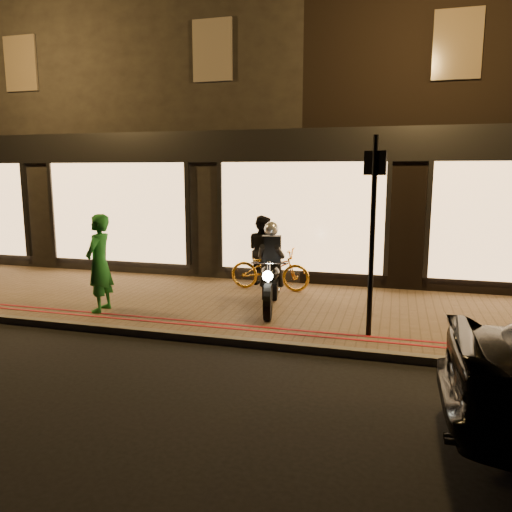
{
  "coord_description": "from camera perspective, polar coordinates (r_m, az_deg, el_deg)",
  "views": [
    {
      "loc": [
        2.04,
        -6.8,
        2.6
      ],
      "look_at": [
        -0.37,
        1.68,
        1.1
      ],
      "focal_mm": 35.0,
      "sensor_mm": 36.0,
      "label": 1
    }
  ],
  "objects": [
    {
      "name": "ground",
      "position": [
        7.56,
        -0.8,
        -10.46
      ],
      "size": [
        90.0,
        90.0,
        0.0
      ],
      "primitive_type": "plane",
      "color": "black",
      "rests_on": "ground"
    },
    {
      "name": "sidewalk",
      "position": [
        9.38,
        2.71,
        -6.06
      ],
      "size": [
        50.0,
        4.0,
        0.12
      ],
      "primitive_type": "cube",
      "color": "brown",
      "rests_on": "ground"
    },
    {
      "name": "kerb_stone",
      "position": [
        7.58,
        -0.69,
        -9.91
      ],
      "size": [
        50.0,
        0.14,
        0.12
      ],
      "primitive_type": "cube",
      "color": "#59544C",
      "rests_on": "ground"
    },
    {
      "name": "red_kerb_lines",
      "position": [
        8.02,
        0.33,
        -8.33
      ],
      "size": [
        50.0,
        0.26,
        0.01
      ],
      "color": "maroon",
      "rests_on": "sidewalk"
    },
    {
      "name": "building_row",
      "position": [
        16.01,
        8.75,
        15.46
      ],
      "size": [
        48.0,
        10.11,
        8.5
      ],
      "color": "black",
      "rests_on": "ground"
    },
    {
      "name": "motorcycle",
      "position": [
        9.0,
        1.72,
        -2.3
      ],
      "size": [
        0.67,
        1.93,
        1.59
      ],
      "rotation": [
        0.0,
        0.0,
        0.18
      ],
      "color": "black",
      "rests_on": "sidewalk"
    },
    {
      "name": "sign_post",
      "position": [
        7.59,
        13.19,
        3.33
      ],
      "size": [
        0.33,
        0.17,
        3.0
      ],
      "rotation": [
        0.0,
        0.0,
        -0.42
      ],
      "color": "black",
      "rests_on": "sidewalk"
    },
    {
      "name": "bicycle_gold",
      "position": [
        10.51,
        1.6,
        -1.49
      ],
      "size": [
        1.71,
        0.62,
        0.89
      ],
      "primitive_type": "imported",
      "rotation": [
        0.0,
        0.0,
        1.56
      ],
      "color": "gold",
      "rests_on": "sidewalk"
    },
    {
      "name": "person_green",
      "position": [
        9.26,
        -17.47,
        -0.78
      ],
      "size": [
        0.47,
        0.67,
        1.74
      ],
      "primitive_type": "imported",
      "rotation": [
        0.0,
        0.0,
        -1.48
      ],
      "color": "#1E732B",
      "rests_on": "sidewalk"
    },
    {
      "name": "person_dark",
      "position": [
        10.94,
        0.77,
        0.66
      ],
      "size": [
        0.95,
        0.93,
        1.54
      ],
      "primitive_type": "imported",
      "rotation": [
        0.0,
        0.0,
        2.44
      ],
      "color": "black",
      "rests_on": "sidewalk"
    }
  ]
}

